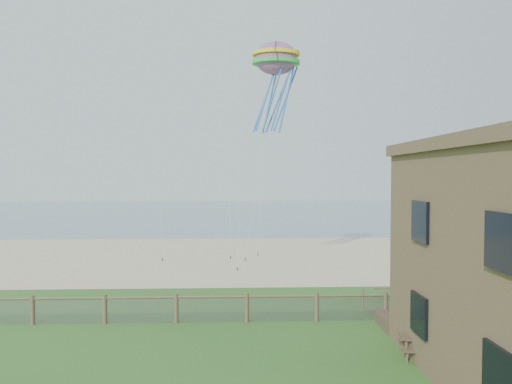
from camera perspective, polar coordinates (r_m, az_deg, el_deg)
sand_beach at (r=35.82m, az=-1.58°, el=-8.03°), size 72.00×20.00×0.02m
ocean at (r=79.51m, az=-1.87°, el=-2.50°), size 160.00×68.00×0.02m
chainlink_fence at (r=20.09m, az=-1.15°, el=-14.46°), size 36.20×0.20×1.25m
picnic_table at (r=17.43m, az=20.33°, el=-17.89°), size 1.89×1.59×0.70m
octopus_kite at (r=31.05m, az=2.51°, el=13.34°), size 3.73×3.14×6.56m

